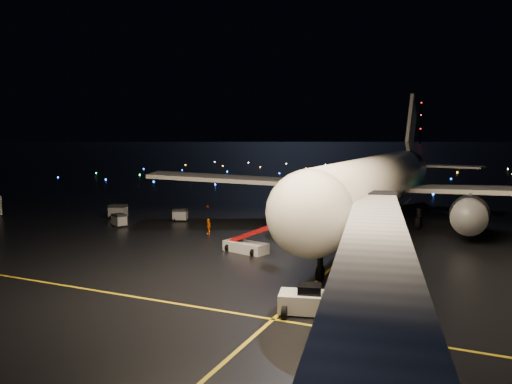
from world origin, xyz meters
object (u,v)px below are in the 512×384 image
at_px(baggage_cart_1, 119,220).
at_px(pushback_tug, 310,299).
at_px(crew_c, 209,226).
at_px(belt_loader, 246,236).
at_px(baggage_cart_0, 180,215).
at_px(baggage_cart_2, 118,212).
at_px(airliner, 385,152).

bearing_deg(baggage_cart_1, pushback_tug, -7.63).
distance_m(pushback_tug, crew_c, 26.81).
xyz_separation_m(pushback_tug, belt_loader, (-10.72, 13.23, 0.66)).
bearing_deg(baggage_cart_0, baggage_cart_2, 170.06).
relative_size(crew_c, baggage_cart_1, 0.96).
height_order(pushback_tug, baggage_cart_2, baggage_cart_2).
distance_m(baggage_cart_0, baggage_cart_2, 8.96).
bearing_deg(pushback_tug, baggage_cart_1, 133.33).
distance_m(belt_loader, baggage_cart_1, 20.92).
relative_size(pushback_tug, baggage_cart_1, 2.08).
xyz_separation_m(belt_loader, baggage_cart_0, (-15.38, 12.45, -0.79)).
relative_size(pushback_tug, baggage_cart_0, 2.08).
distance_m(baggage_cart_1, baggage_cart_2, 6.34).
bearing_deg(belt_loader, airliner, 81.98).
height_order(airliner, belt_loader, airliner).
bearing_deg(baggage_cart_1, airliner, 52.64).
bearing_deg(airliner, baggage_cart_2, -162.14).
bearing_deg(baggage_cart_1, belt_loader, 7.76).
bearing_deg(baggage_cart_0, airliner, -0.12).
distance_m(belt_loader, baggage_cart_0, 19.80).
relative_size(pushback_tug, baggage_cart_2, 1.75).
xyz_separation_m(baggage_cart_0, baggage_cart_1, (-4.66, -6.48, 0.00)).
relative_size(airliner, crew_c, 36.47).
relative_size(airliner, belt_loader, 9.90).
xyz_separation_m(baggage_cart_1, baggage_cart_2, (-4.14, 4.80, 0.15)).
height_order(crew_c, baggage_cart_1, crew_c).
height_order(airliner, baggage_cart_0, airliner).
xyz_separation_m(pushback_tug, baggage_cart_1, (-30.76, 19.19, -0.13)).
bearing_deg(baggage_cart_0, crew_c, -59.22).
bearing_deg(airliner, crew_c, -137.74).
bearing_deg(baggage_cart_2, pushback_tug, -47.39).
bearing_deg(baggage_cart_1, baggage_cart_2, 155.09).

